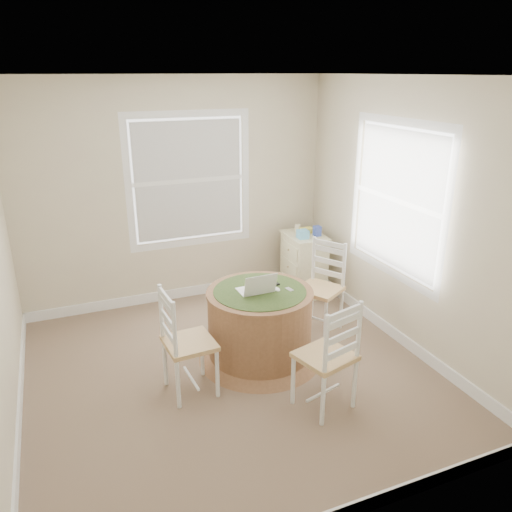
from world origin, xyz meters
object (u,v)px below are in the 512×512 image
round_table (260,322)px  chair_left (189,343)px  chair_near (325,356)px  chair_right (319,289)px  laptop (256,289)px  corner_chest (304,264)px

round_table → chair_left: chair_left is taller
chair_near → chair_right: same height
round_table → chair_near: 0.90m
chair_near → laptop: size_ratio=3.02×
chair_right → corner_chest: size_ratio=1.24×
round_table → laptop: 0.35m
corner_chest → chair_right: bearing=-106.0°
chair_left → round_table: bearing=-75.0°
chair_left → chair_right: same height
chair_right → laptop: 0.93m
chair_left → chair_right: (1.56, 0.55, 0.00)m
chair_left → chair_right: size_ratio=1.00×
laptop → corner_chest: size_ratio=0.41×
chair_left → corner_chest: chair_left is taller
chair_near → chair_right: 1.32m
laptop → chair_right: bearing=-161.4°
round_table → chair_right: size_ratio=1.24×
chair_left → laptop: bearing=-74.5°
chair_left → corner_chest: size_ratio=1.24×
chair_near → chair_right: size_ratio=1.00×
round_table → chair_near: size_ratio=1.24×
round_table → corner_chest: (1.10, 1.20, -0.01)m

